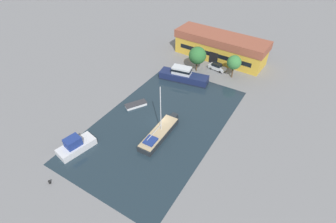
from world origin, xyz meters
The scene contains 11 objects.
ground_plane centered at (0.00, 0.00, 0.00)m, with size 440.00×440.00×0.00m, color slate.
water_canal centered at (0.00, 0.00, 0.00)m, with size 21.50×36.80×0.01m, color #1E2D38.
warehouse_building centered at (-0.91, 30.57, 3.22)m, with size 24.49×8.68×6.36m.
quay_tree_near_building centered at (5.59, 22.97, 3.98)m, with size 3.29×3.29×5.65m.
quay_tree_by_water centered at (-3.06, 21.31, 4.16)m, with size 4.21×4.21×6.27m.
parked_car centered at (1.14, 24.33, 0.86)m, with size 4.54×2.37×1.73m.
sailboat_moored centered at (1.69, -2.95, 0.64)m, with size 2.91×11.21×10.30m.
motor_cruiser centered at (-3.75, 15.72, 1.23)m, with size 11.94×5.06×3.38m.
small_dinghy centered at (-7.26, 1.87, 0.34)m, with size 3.81×4.74×0.66m.
cabin_boat centered at (-8.56, -13.20, 1.02)m, with size 3.99×6.79×2.87m.
mooring_bollard centered at (-6.87, -20.19, 0.38)m, with size 0.37×0.37×0.72m.
Camera 1 is at (20.77, -31.14, 33.48)m, focal length 28.00 mm.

